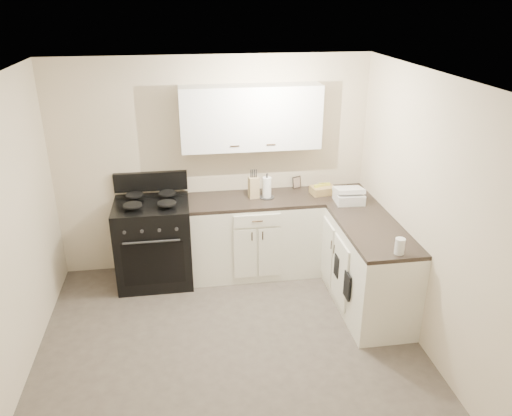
{
  "coord_description": "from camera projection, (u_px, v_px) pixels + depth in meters",
  "views": [
    {
      "loc": [
        -0.34,
        -3.72,
        3.09
      ],
      "look_at": [
        0.36,
        0.85,
        1.1
      ],
      "focal_mm": 35.0,
      "sensor_mm": 36.0,
      "label": 1
    }
  ],
  "objects": [
    {
      "name": "base_cabinets_back",
      "position": [
        253.0,
        237.0,
        5.88
      ],
      "size": [
        1.55,
        0.6,
        0.9
      ],
      "primitive_type": "cube",
      "color": "white",
      "rests_on": "floor"
    },
    {
      "name": "wall_right",
      "position": [
        432.0,
        220.0,
        4.4
      ],
      "size": [
        0.0,
        3.6,
        3.6
      ],
      "primitive_type": "plane",
      "rotation": [
        1.57,
        0.0,
        -1.57
      ],
      "color": "beige",
      "rests_on": "ground"
    },
    {
      "name": "wall_front",
      "position": [
        265.0,
        390.0,
        2.51
      ],
      "size": [
        3.6,
        0.0,
        3.6
      ],
      "primitive_type": "plane",
      "rotation": [
        -1.57,
        0.0,
        0.0
      ],
      "color": "beige",
      "rests_on": "ground"
    },
    {
      "name": "stove",
      "position": [
        154.0,
        244.0,
        5.7
      ],
      "size": [
        0.83,
        0.71,
        1.0
      ],
      "primitive_type": "cube",
      "color": "black",
      "rests_on": "floor"
    },
    {
      "name": "ceiling",
      "position": [
        225.0,
        81.0,
        3.65
      ],
      "size": [
        3.6,
        3.6,
        0.0
      ],
      "primitive_type": "plane",
      "color": "white",
      "rests_on": "wall_back"
    },
    {
      "name": "knife_block",
      "position": [
        254.0,
        187.0,
        5.67
      ],
      "size": [
        0.12,
        0.11,
        0.24
      ],
      "primitive_type": "cube",
      "rotation": [
        0.0,
        0.0,
        0.14
      ],
      "color": "tan",
      "rests_on": "countertop_back"
    },
    {
      "name": "oven_mitt_near",
      "position": [
        347.0,
        286.0,
        4.88
      ],
      "size": [
        0.02,
        0.16,
        0.27
      ],
      "primitive_type": "cube",
      "color": "black",
      "rests_on": "base_cabinets_right"
    },
    {
      "name": "wall_back",
      "position": [
        213.0,
        166.0,
        5.78
      ],
      "size": [
        3.6,
        0.0,
        3.6
      ],
      "primitive_type": "plane",
      "rotation": [
        1.57,
        0.0,
        0.0
      ],
      "color": "beige",
      "rests_on": "ground"
    },
    {
      "name": "countertop_right",
      "position": [
        363.0,
        217.0,
        5.26
      ],
      "size": [
        0.6,
        1.9,
        0.04
      ],
      "primitive_type": "cube",
      "color": "black",
      "rests_on": "base_cabinets_right"
    },
    {
      "name": "oven_mitt_far",
      "position": [
        337.0,
        266.0,
        5.19
      ],
      "size": [
        0.02,
        0.14,
        0.24
      ],
      "primitive_type": "cube",
      "color": "black",
      "rests_on": "base_cabinets_right"
    },
    {
      "name": "base_cabinets_right",
      "position": [
        359.0,
        257.0,
        5.44
      ],
      "size": [
        0.6,
        1.9,
        0.9
      ],
      "primitive_type": "cube",
      "color": "white",
      "rests_on": "floor"
    },
    {
      "name": "paper_towel",
      "position": [
        267.0,
        188.0,
        5.67
      ],
      "size": [
        0.11,
        0.11,
        0.24
      ],
      "primitive_type": "cylinder",
      "rotation": [
        0.0,
        0.0,
        -0.09
      ],
      "color": "white",
      "rests_on": "countertop_back"
    },
    {
      "name": "countertop_grill",
      "position": [
        349.0,
        197.0,
        5.57
      ],
      "size": [
        0.32,
        0.3,
        0.11
      ],
      "primitive_type": "cube",
      "rotation": [
        0.0,
        0.0,
        -0.05
      ],
      "color": "white",
      "rests_on": "countertop_right"
    },
    {
      "name": "countertop_back",
      "position": [
        253.0,
        200.0,
        5.7
      ],
      "size": [
        1.55,
        0.6,
        0.04
      ],
      "primitive_type": "cube",
      "color": "black",
      "rests_on": "base_cabinets_back"
    },
    {
      "name": "floor",
      "position": [
        232.0,
        354.0,
        4.64
      ],
      "size": [
        3.6,
        3.6,
        0.0
      ],
      "primitive_type": "plane",
      "color": "#473F38",
      "rests_on": "ground"
    },
    {
      "name": "wicker_basket",
      "position": [
        323.0,
        190.0,
        5.81
      ],
      "size": [
        0.29,
        0.22,
        0.09
      ],
      "primitive_type": "cube",
      "rotation": [
        0.0,
        0.0,
        0.15
      ],
      "color": "#A88C4F",
      "rests_on": "countertop_right"
    },
    {
      "name": "glass_jar",
      "position": [
        400.0,
        246.0,
        4.45
      ],
      "size": [
        0.11,
        0.11,
        0.15
      ],
      "primitive_type": "cylinder",
      "rotation": [
        0.0,
        0.0,
        -0.29
      ],
      "color": "silver",
      "rests_on": "countertop_right"
    },
    {
      "name": "upper_cabinets",
      "position": [
        251.0,
        118.0,
        5.47
      ],
      "size": [
        1.55,
        0.3,
        0.7
      ],
      "primitive_type": "cube",
      "color": "white",
      "rests_on": "wall_back"
    },
    {
      "name": "picture_frame",
      "position": [
        297.0,
        182.0,
        5.98
      ],
      "size": [
        0.12,
        0.08,
        0.14
      ],
      "primitive_type": "cube",
      "rotation": [
        -0.14,
        0.0,
        0.42
      ],
      "color": "black",
      "rests_on": "countertop_back"
    },
    {
      "name": "wall_left",
      "position": [
        0.0,
        249.0,
        3.9
      ],
      "size": [
        0.0,
        3.6,
        3.6
      ],
      "primitive_type": "plane",
      "rotation": [
        1.57,
        0.0,
        1.57
      ],
      "color": "beige",
      "rests_on": "ground"
    }
  ]
}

